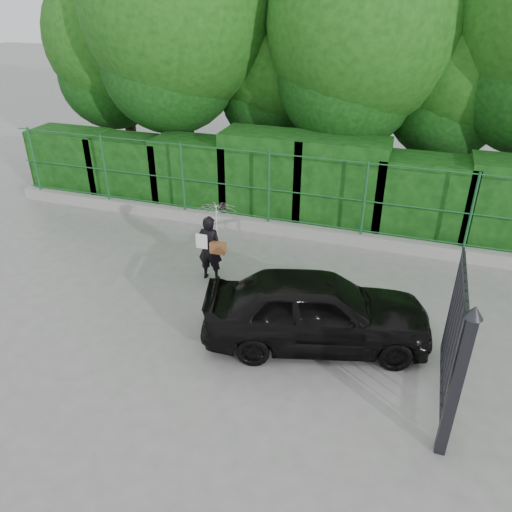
% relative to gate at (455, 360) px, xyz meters
% --- Properties ---
extents(ground, '(80.00, 80.00, 0.00)m').
position_rel_gate_xyz_m(ground, '(-4.60, 0.72, -1.19)').
color(ground, gray).
extents(kerb, '(14.00, 0.25, 0.30)m').
position_rel_gate_xyz_m(kerb, '(-4.60, 5.22, -1.04)').
color(kerb, '#9E9E99').
rests_on(kerb, ground).
extents(fence, '(14.13, 0.06, 1.80)m').
position_rel_gate_xyz_m(fence, '(-4.38, 5.22, 0.01)').
color(fence, '#195629').
rests_on(fence, kerb).
extents(hedge, '(14.20, 1.20, 2.27)m').
position_rel_gate_xyz_m(hedge, '(-4.37, 6.22, -0.17)').
color(hedge, black).
rests_on(hedge, ground).
extents(trees, '(17.10, 6.15, 8.08)m').
position_rel_gate_xyz_m(trees, '(-3.46, 8.46, 3.43)').
color(trees, black).
rests_on(trees, ground).
extents(gate, '(0.22, 2.33, 2.36)m').
position_rel_gate_xyz_m(gate, '(0.00, 0.00, 0.00)').
color(gate, '#222228').
rests_on(gate, ground).
extents(woman, '(0.84, 0.85, 1.70)m').
position_rel_gate_xyz_m(woman, '(-4.59, 2.73, -0.07)').
color(woman, black).
rests_on(woman, ground).
extents(car, '(4.15, 2.53, 1.32)m').
position_rel_gate_xyz_m(car, '(-2.12, 1.31, -0.53)').
color(car, black).
rests_on(car, ground).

